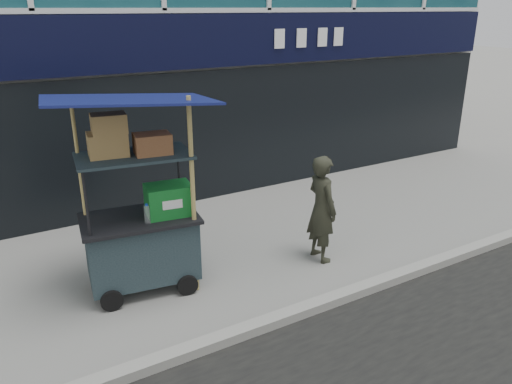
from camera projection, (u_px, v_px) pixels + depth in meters
ground at (295, 306)px, 6.14m from camera, size 80.00×80.00×0.00m
curb at (305, 310)px, 5.96m from camera, size 80.00×0.18×0.12m
vendor_cart at (141, 224)px, 6.26m from camera, size 2.06×1.59×2.57m
vendor_man at (322, 209)px, 7.05m from camera, size 0.40×0.59×1.56m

